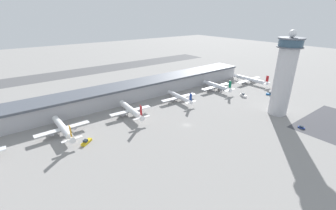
{
  "coord_description": "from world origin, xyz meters",
  "views": [
    {
      "loc": [
        -94.6,
        -102.89,
        72.26
      ],
      "look_at": [
        -4.33,
        15.76,
        11.07
      ],
      "focal_mm": 24.0,
      "sensor_mm": 36.0,
      "label": 1
    }
  ],
  "objects_px": {
    "service_truck_fuel": "(86,142)",
    "service_truck_water": "(270,94)",
    "car_blue_compact": "(301,127)",
    "airplane_gate_bravo": "(63,128)",
    "airplane_gate_foxtrot": "(250,80)",
    "control_tower": "(284,75)",
    "airplane_gate_charlie": "(131,110)",
    "service_truck_catering": "(221,90)",
    "airplane_gate_echo": "(217,86)",
    "service_truck_baggage": "(243,95)",
    "airplane_gate_delta": "(179,97)"
  },
  "relations": [
    {
      "from": "airplane_gate_echo",
      "to": "service_truck_catering",
      "type": "height_order",
      "value": "airplane_gate_echo"
    },
    {
      "from": "airplane_gate_charlie",
      "to": "airplane_gate_delta",
      "type": "relative_size",
      "value": 1.02
    },
    {
      "from": "airplane_gate_bravo",
      "to": "airplane_gate_echo",
      "type": "height_order",
      "value": "airplane_gate_echo"
    },
    {
      "from": "airplane_gate_charlie",
      "to": "service_truck_fuel",
      "type": "relative_size",
      "value": 4.62
    },
    {
      "from": "service_truck_baggage",
      "to": "control_tower",
      "type": "bearing_deg",
      "value": -106.73
    },
    {
      "from": "service_truck_baggage",
      "to": "airplane_gate_delta",
      "type": "bearing_deg",
      "value": 153.93
    },
    {
      "from": "airplane_gate_foxtrot",
      "to": "service_truck_baggage",
      "type": "height_order",
      "value": "airplane_gate_foxtrot"
    },
    {
      "from": "airplane_gate_echo",
      "to": "service_truck_baggage",
      "type": "xyz_separation_m",
      "value": [
        6.52,
        -27.23,
        -3.51
      ]
    },
    {
      "from": "airplane_gate_foxtrot",
      "to": "car_blue_compact",
      "type": "distance_m",
      "value": 105.61
    },
    {
      "from": "airplane_gate_foxtrot",
      "to": "control_tower",
      "type": "bearing_deg",
      "value": -131.65
    },
    {
      "from": "control_tower",
      "to": "service_truck_catering",
      "type": "distance_m",
      "value": 69.04
    },
    {
      "from": "airplane_gate_charlie",
      "to": "service_truck_water",
      "type": "height_order",
      "value": "airplane_gate_charlie"
    },
    {
      "from": "airplane_gate_echo",
      "to": "airplane_gate_foxtrot",
      "type": "xyz_separation_m",
      "value": [
        48.94,
        -5.34,
        -0.44
      ]
    },
    {
      "from": "control_tower",
      "to": "airplane_gate_charlie",
      "type": "relative_size",
      "value": 1.73
    },
    {
      "from": "airplane_gate_bravo",
      "to": "service_truck_catering",
      "type": "distance_m",
      "value": 148.07
    },
    {
      "from": "airplane_gate_charlie",
      "to": "service_truck_fuel",
      "type": "bearing_deg",
      "value": -155.78
    },
    {
      "from": "control_tower",
      "to": "car_blue_compact",
      "type": "distance_m",
      "value": 38.79
    },
    {
      "from": "control_tower",
      "to": "service_truck_water",
      "type": "bearing_deg",
      "value": 36.74
    },
    {
      "from": "airplane_gate_bravo",
      "to": "service_truck_baggage",
      "type": "distance_m",
      "value": 154.35
    },
    {
      "from": "airplane_gate_delta",
      "to": "service_truck_baggage",
      "type": "distance_m",
      "value": 61.56
    },
    {
      "from": "airplane_gate_charlie",
      "to": "service_truck_catering",
      "type": "xyz_separation_m",
      "value": [
        99.79,
        -2.39,
        -3.8
      ]
    },
    {
      "from": "airplane_gate_echo",
      "to": "service_truck_fuel",
      "type": "height_order",
      "value": "airplane_gate_echo"
    },
    {
      "from": "airplane_gate_echo",
      "to": "control_tower",
      "type": "bearing_deg",
      "value": -94.49
    },
    {
      "from": "service_truck_catering",
      "to": "airplane_gate_foxtrot",
      "type": "bearing_deg",
      "value": -1.38
    },
    {
      "from": "airplane_gate_bravo",
      "to": "service_truck_water",
      "type": "height_order",
      "value": "airplane_gate_bravo"
    },
    {
      "from": "airplane_gate_delta",
      "to": "service_truck_catering",
      "type": "relative_size",
      "value": 5.53
    },
    {
      "from": "airplane_gate_echo",
      "to": "service_truck_baggage",
      "type": "height_order",
      "value": "airplane_gate_echo"
    },
    {
      "from": "control_tower",
      "to": "airplane_gate_echo",
      "type": "xyz_separation_m",
      "value": [
        5.2,
        66.22,
        -25.67
      ]
    },
    {
      "from": "airplane_gate_bravo",
      "to": "airplane_gate_foxtrot",
      "type": "bearing_deg",
      "value": -1.23
    },
    {
      "from": "service_truck_catering",
      "to": "car_blue_compact",
      "type": "height_order",
      "value": "service_truck_catering"
    },
    {
      "from": "service_truck_fuel",
      "to": "car_blue_compact",
      "type": "relative_size",
      "value": 1.86
    },
    {
      "from": "control_tower",
      "to": "airplane_gate_charlie",
      "type": "distance_m",
      "value": 115.32
    },
    {
      "from": "service_truck_fuel",
      "to": "service_truck_water",
      "type": "height_order",
      "value": "service_truck_water"
    },
    {
      "from": "control_tower",
      "to": "car_blue_compact",
      "type": "xyz_separation_m",
      "value": [
        -10.18,
        -22.82,
        -29.67
      ]
    },
    {
      "from": "airplane_gate_charlie",
      "to": "service_truck_fuel",
      "type": "distance_m",
      "value": 44.3
    },
    {
      "from": "car_blue_compact",
      "to": "service_truck_catering",
      "type": "bearing_deg",
      "value": 78.15
    },
    {
      "from": "service_truck_catering",
      "to": "control_tower",
      "type": "bearing_deg",
      "value": -97.0
    },
    {
      "from": "airplane_gate_bravo",
      "to": "car_blue_compact",
      "type": "distance_m",
      "value": 157.12
    },
    {
      "from": "airplane_gate_delta",
      "to": "service_truck_water",
      "type": "height_order",
      "value": "airplane_gate_delta"
    },
    {
      "from": "car_blue_compact",
      "to": "service_truck_water",
      "type": "bearing_deg",
      "value": 47.22
    },
    {
      "from": "service_truck_water",
      "to": "car_blue_compact",
      "type": "relative_size",
      "value": 1.57
    },
    {
      "from": "airplane_gate_foxtrot",
      "to": "service_truck_water",
      "type": "bearing_deg",
      "value": -118.56
    },
    {
      "from": "control_tower",
      "to": "airplane_gate_bravo",
      "type": "distance_m",
      "value": 156.83
    },
    {
      "from": "service_truck_fuel",
      "to": "airplane_gate_bravo",
      "type": "bearing_deg",
      "value": 112.92
    },
    {
      "from": "control_tower",
      "to": "airplane_gate_charlie",
      "type": "xyz_separation_m",
      "value": [
        -92.18,
        64.38,
        -25.63
      ]
    },
    {
      "from": "airplane_gate_bravo",
      "to": "car_blue_compact",
      "type": "relative_size",
      "value": 9.09
    },
    {
      "from": "service_truck_water",
      "to": "airplane_gate_delta",
      "type": "bearing_deg",
      "value": 153.34
    },
    {
      "from": "airplane_gate_foxtrot",
      "to": "car_blue_compact",
      "type": "relative_size",
      "value": 9.93
    },
    {
      "from": "control_tower",
      "to": "car_blue_compact",
      "type": "relative_size",
      "value": 14.91
    },
    {
      "from": "airplane_gate_foxtrot",
      "to": "car_blue_compact",
      "type": "height_order",
      "value": "airplane_gate_foxtrot"
    }
  ]
}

